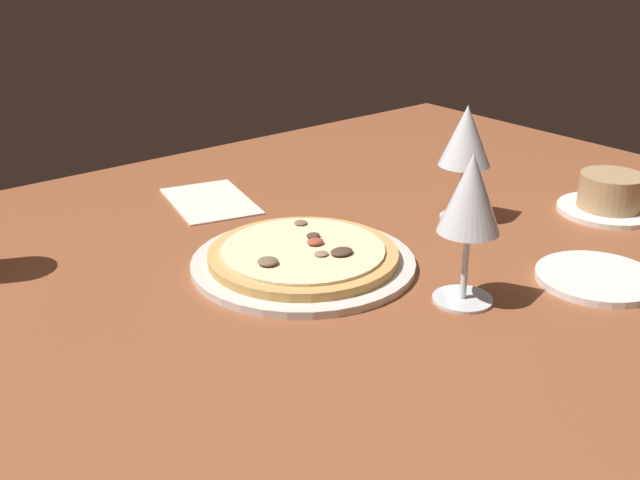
# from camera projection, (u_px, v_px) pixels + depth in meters

# --- Properties ---
(dining_table) EXTENTS (1.50, 1.10, 0.04)m
(dining_table) POSITION_uv_depth(u_px,v_px,m) (336.00, 269.00, 1.05)
(dining_table) COLOR brown
(dining_table) RESTS_ON ground
(pizza_main) EXTENTS (0.29, 0.29, 0.03)m
(pizza_main) POSITION_uv_depth(u_px,v_px,m) (303.00, 258.00, 1.01)
(pizza_main) COLOR silver
(pizza_main) RESTS_ON dining_table
(ramekin_on_saucer) EXTENTS (0.15, 0.15, 0.06)m
(ramekin_on_saucer) POSITION_uv_depth(u_px,v_px,m) (610.00, 196.00, 1.18)
(ramekin_on_saucer) COLOR white
(ramekin_on_saucer) RESTS_ON dining_table
(wine_glass_far) EXTENTS (0.07, 0.07, 0.18)m
(wine_glass_far) POSITION_uv_depth(u_px,v_px,m) (470.00, 199.00, 0.87)
(wine_glass_far) COLOR silver
(wine_glass_far) RESTS_ON dining_table
(wine_glass_near) EXTENTS (0.08, 0.08, 0.17)m
(wine_glass_near) POSITION_uv_depth(u_px,v_px,m) (466.00, 139.00, 1.12)
(wine_glass_near) COLOR silver
(wine_glass_near) RESTS_ON dining_table
(side_plate) EXTENTS (0.15, 0.15, 0.01)m
(side_plate) POSITION_uv_depth(u_px,v_px,m) (597.00, 278.00, 0.97)
(side_plate) COLOR white
(side_plate) RESTS_ON dining_table
(paper_menu) EXTENTS (0.16, 0.20, 0.00)m
(paper_menu) POSITION_uv_depth(u_px,v_px,m) (210.00, 201.00, 1.23)
(paper_menu) COLOR silver
(paper_menu) RESTS_ON dining_table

